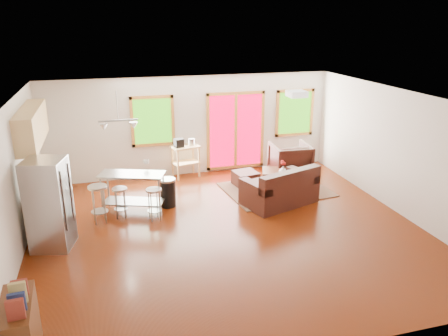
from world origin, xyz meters
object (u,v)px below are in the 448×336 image
object	(u,v)px
rug	(276,190)
refrigerator	(50,204)
ottoman	(246,179)
kitchen_cart	(185,151)
loveseat	(281,189)
island	(133,186)
coffee_table	(284,173)
armchair	(290,158)

from	to	relation	value
rug	refrigerator	bearing A→B (deg)	-163.12
ottoman	kitchen_cart	distance (m)	1.77
loveseat	island	bearing A→B (deg)	152.64
loveseat	ottoman	size ratio (longest dim) A/B	3.32
ottoman	island	world-z (taller)	island
coffee_table	refrigerator	bearing A→B (deg)	-162.28
rug	coffee_table	bearing A→B (deg)	31.74
armchair	island	xyz separation A→B (m)	(-4.14, -1.16, 0.10)
rug	ottoman	xyz separation A→B (m)	(-0.62, 0.48, 0.17)
ottoman	kitchen_cart	size ratio (longest dim) A/B	0.52
coffee_table	ottoman	bearing A→B (deg)	160.68
island	coffee_table	bearing A→B (deg)	7.50
armchair	loveseat	bearing A→B (deg)	64.25
loveseat	coffee_table	bearing A→B (deg)	44.30
rug	kitchen_cart	size ratio (longest dim) A/B	2.26
island	kitchen_cart	size ratio (longest dim) A/B	1.38
rug	loveseat	world-z (taller)	loveseat
coffee_table	kitchen_cart	bearing A→B (deg)	148.67
coffee_table	armchair	bearing A→B (deg)	56.07
refrigerator	island	distance (m)	1.94
rug	refrigerator	xyz separation A→B (m)	(-4.95, -1.50, 0.82)
ottoman	coffee_table	bearing A→B (deg)	-19.32
coffee_table	kitchen_cart	xyz separation A→B (m)	(-2.22, 1.35, 0.36)
armchair	refrigerator	xyz separation A→B (m)	(-5.66, -2.34, 0.34)
ottoman	loveseat	bearing A→B (deg)	-72.06
coffee_table	island	bearing A→B (deg)	-172.50
coffee_table	refrigerator	distance (m)	5.49
rug	ottoman	distance (m)	0.80
rug	loveseat	xyz separation A→B (m)	(-0.21, -0.79, 0.33)
coffee_table	ottoman	world-z (taller)	coffee_table
rug	loveseat	size ratio (longest dim) A/B	1.31
ottoman	island	distance (m)	2.94
refrigerator	island	world-z (taller)	refrigerator
island	armchair	bearing A→B (deg)	15.60
loveseat	coffee_table	world-z (taller)	loveseat
loveseat	refrigerator	world-z (taller)	refrigerator
coffee_table	kitchen_cart	world-z (taller)	kitchen_cart
refrigerator	kitchen_cart	distance (m)	4.25
ottoman	armchair	bearing A→B (deg)	14.94
coffee_table	island	distance (m)	3.73
refrigerator	ottoman	bearing A→B (deg)	38.72
rug	loveseat	distance (m)	0.88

